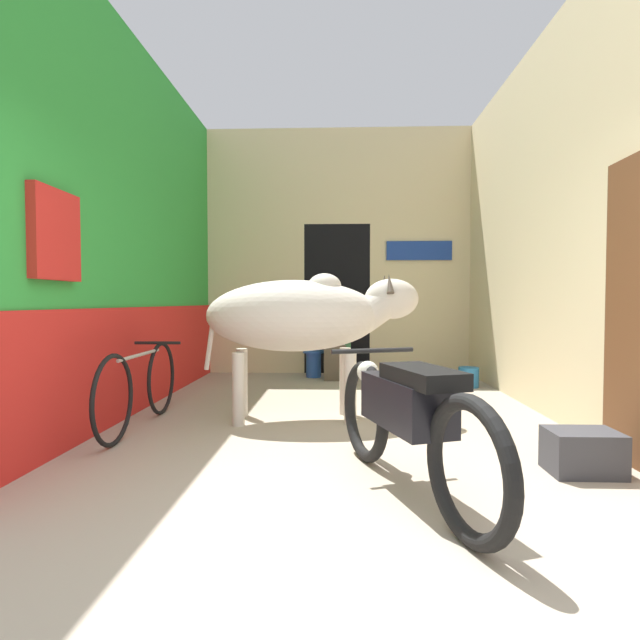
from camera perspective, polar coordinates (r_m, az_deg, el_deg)
The scene contains 11 objects.
ground_plane at distance 2.53m, azimuth 1.66°, elevation -23.97°, with size 30.00×30.00×0.00m, color tan.
wall_left_shopfront at distance 5.47m, azimuth -21.05°, elevation 9.46°, with size 0.25×5.44×3.77m.
wall_back_with_doorway at distance 7.99m, azimuth 2.03°, elevation 5.67°, with size 4.05×0.93×3.77m.
wall_right_with_door at distance 5.42m, azimuth 25.22°, elevation 9.88°, with size 0.22×5.44×3.77m.
cow at distance 4.68m, azimuth -1.78°, elevation 0.46°, with size 2.04×0.88×1.39m.
motorcycle_near at distance 2.96m, azimuth 9.83°, elevation -10.74°, with size 0.79×1.88×0.80m.
bicycle at distance 4.69m, azimuth -19.83°, elevation -7.15°, with size 0.44×1.81×0.73m.
shopkeeper_seated at distance 7.13m, azimuth 1.74°, elevation -1.65°, with size 0.45×0.34×1.24m.
plastic_stool at distance 7.37m, azimuth -0.74°, elevation -4.91°, with size 0.32×0.32×0.39m.
crate at distance 3.74m, azimuth 27.82°, elevation -13.20°, with size 0.44×0.32×0.28m.
bucket at distance 6.80m, azimuth 16.62°, elevation -6.28°, with size 0.26×0.26×0.26m.
Camera 1 is at (0.02, -2.27, 1.11)m, focal length 28.00 mm.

